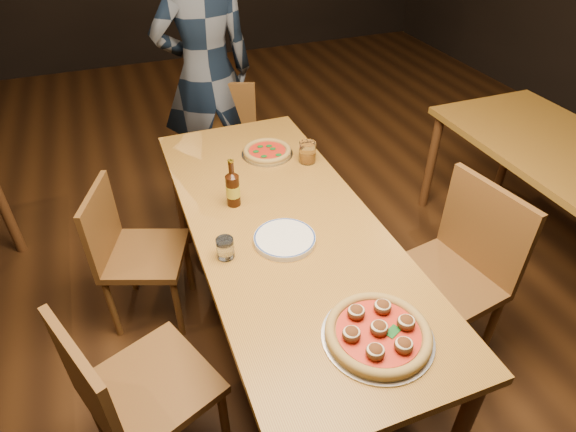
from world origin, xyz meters
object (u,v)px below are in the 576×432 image
object	(u,v)px
chair_main_sw	(145,254)
water_glass	(225,248)
amber_glass	(307,152)
plate_stack	(285,239)
chair_main_nw	(151,385)
diner	(206,75)
beer_bottle	(233,189)
pizza_meatball	(378,333)
chair_end	(224,153)
pizza_margherita	(267,151)
table_main	(284,235)
chair_main_e	(440,281)

from	to	relation	value
chair_main_sw	water_glass	size ratio (longest dim) A/B	9.36
amber_glass	chair_main_sw	bearing A→B (deg)	-177.13
chair_main_sw	plate_stack	size ratio (longest dim) A/B	3.21
chair_main_nw	diner	bearing A→B (deg)	-42.68
plate_stack	beer_bottle	xyz separation A→B (m)	(-0.13, 0.34, 0.07)
chair_main_nw	pizza_meatball	size ratio (longest dim) A/B	2.40
chair_main_nw	diner	distance (m)	2.06
chair_main_nw	chair_end	distance (m)	1.77
chair_main_sw	pizza_margherita	bearing A→B (deg)	-54.68
chair_main_sw	beer_bottle	xyz separation A→B (m)	(0.44, -0.19, 0.41)
chair_main_sw	pizza_margherita	distance (m)	0.84
plate_stack	beer_bottle	size ratio (longest dim) A/B	1.14
pizza_margherita	plate_stack	size ratio (longest dim) A/B	1.07
table_main	chair_main_nw	size ratio (longest dim) A/B	2.18
chair_main_nw	water_glass	world-z (taller)	chair_main_nw
beer_bottle	water_glass	distance (m)	0.37
chair_end	amber_glass	world-z (taller)	chair_end
table_main	amber_glass	distance (m)	0.56
pizza_meatball	water_glass	distance (m)	0.69
chair_end	plate_stack	world-z (taller)	chair_end
beer_bottle	table_main	bearing A→B (deg)	-51.25
beer_bottle	chair_main_nw	bearing A→B (deg)	-130.00
plate_stack	water_glass	xyz separation A→B (m)	(-0.26, -0.00, 0.03)
diner	plate_stack	bearing A→B (deg)	86.16
chair_main_nw	chair_main_e	world-z (taller)	chair_main_e
plate_stack	amber_glass	xyz separation A→B (m)	(0.34, 0.58, 0.04)
chair_main_sw	beer_bottle	size ratio (longest dim) A/B	3.65
amber_glass	table_main	bearing A→B (deg)	-123.74
pizza_meatball	pizza_margherita	xyz separation A→B (m)	(0.05, 1.31, -0.01)
amber_glass	plate_stack	bearing A→B (deg)	-120.88
chair_main_nw	table_main	bearing A→B (deg)	-81.69
chair_main_e	plate_stack	size ratio (longest dim) A/B	3.75
chair_main_e	beer_bottle	world-z (taller)	chair_main_e
beer_bottle	pizza_margherita	bearing A→B (deg)	52.45
plate_stack	diner	size ratio (longest dim) A/B	0.15
pizza_meatball	beer_bottle	bearing A→B (deg)	104.74
water_glass	diner	size ratio (longest dim) A/B	0.05
table_main	water_glass	size ratio (longest dim) A/B	22.31
water_glass	chair_main_e	bearing A→B (deg)	-13.94
pizza_margherita	amber_glass	xyz separation A→B (m)	(0.17, -0.15, 0.04)
table_main	chair_main_nw	world-z (taller)	chair_main_nw
table_main	water_glass	world-z (taller)	water_glass
pizza_margherita	diner	world-z (taller)	diner
beer_bottle	water_glass	bearing A→B (deg)	-110.93
chair_main_nw	chair_main_e	distance (m)	1.32
chair_main_e	plate_stack	xyz separation A→B (m)	(-0.67, 0.23, 0.27)
table_main	chair_end	size ratio (longest dim) A/B	2.22
chair_end	table_main	bearing A→B (deg)	-69.79
plate_stack	beer_bottle	world-z (taller)	beer_bottle
diner	chair_main_e	bearing A→B (deg)	106.77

